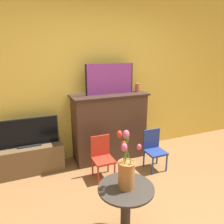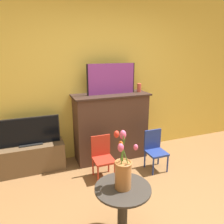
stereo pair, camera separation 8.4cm
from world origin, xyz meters
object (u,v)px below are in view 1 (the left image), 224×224
tv_monitor (28,133)px  chair_red (102,155)px  chair_blue (154,148)px  vase_tulips (126,170)px  painting (110,79)px

tv_monitor → chair_red: tv_monitor is taller
tv_monitor → chair_red: 1.13m
chair_red → chair_blue: (0.82, -0.07, 0.00)m
chair_red → vase_tulips: 1.19m
chair_red → chair_blue: same height
tv_monitor → chair_blue: size_ratio=1.42×
tv_monitor → chair_blue: 1.89m
tv_monitor → chair_blue: tv_monitor is taller
tv_monitor → vase_tulips: (0.77, -1.65, 0.12)m
vase_tulips → chair_blue: bearing=45.9°
chair_blue → painting: bearing=129.0°
tv_monitor → chair_red: (0.94, -0.55, -0.29)m
vase_tulips → painting: bearing=72.6°
chair_blue → vase_tulips: (-0.99, -1.03, 0.41)m
chair_blue → tv_monitor: bearing=160.6°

